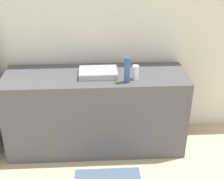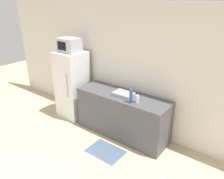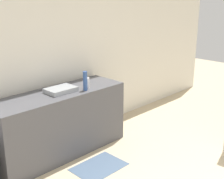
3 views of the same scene
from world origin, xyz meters
name	(u,v)px [view 1 (image 1 of 3)]	position (x,y,z in m)	size (l,w,h in m)	color
wall_back	(108,26)	(0.00, 3.03, 1.30)	(8.00, 0.06, 2.60)	silver
counter	(96,111)	(-0.15, 2.65, 0.45)	(1.92, 0.61, 0.89)	#4C4C51
sink_basin	(98,73)	(-0.12, 2.64, 0.92)	(0.39, 0.27, 0.06)	#9EA3A8
bottle_tall	(127,70)	(0.16, 2.46, 1.02)	(0.06, 0.06, 0.26)	#2D4C8C
bottle_short	(135,72)	(0.25, 2.53, 0.96)	(0.07, 0.07, 0.14)	silver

